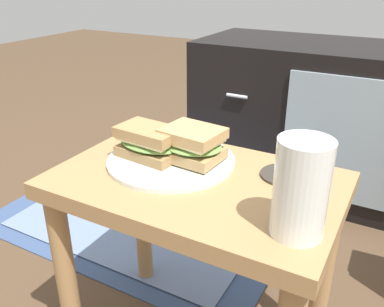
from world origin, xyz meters
name	(u,v)px	position (x,y,z in m)	size (l,w,h in m)	color
side_table	(196,216)	(0.00, 0.00, 0.37)	(0.56, 0.36, 0.46)	#A37A4C
tv_cabinet	(321,119)	(0.05, 0.95, 0.29)	(0.96, 0.46, 0.58)	black
area_rug	(138,222)	(-0.43, 0.36, 0.00)	(1.02, 0.60, 0.01)	#384C72
plate	(171,160)	(-0.08, 0.03, 0.47)	(0.27, 0.27, 0.01)	silver
sandwich_front	(149,142)	(-0.12, 0.02, 0.50)	(0.15, 0.10, 0.07)	#9E7A4C
sandwich_back	(192,144)	(-0.03, 0.05, 0.51)	(0.13, 0.11, 0.07)	tan
beer_glass	(301,190)	(0.22, -0.09, 0.54)	(0.08, 0.08, 0.16)	silver
coaster	(285,175)	(0.15, 0.09, 0.46)	(0.10, 0.10, 0.01)	#332D28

